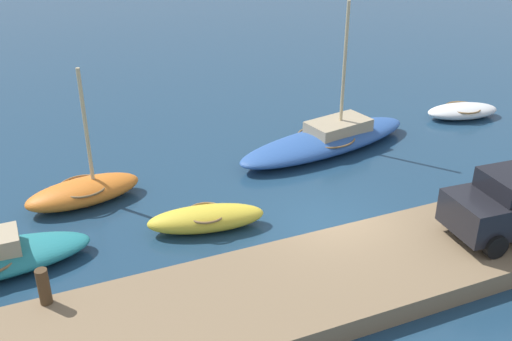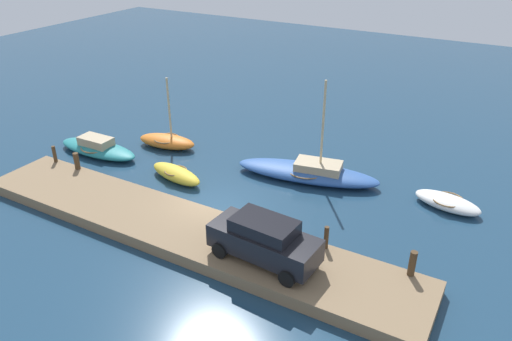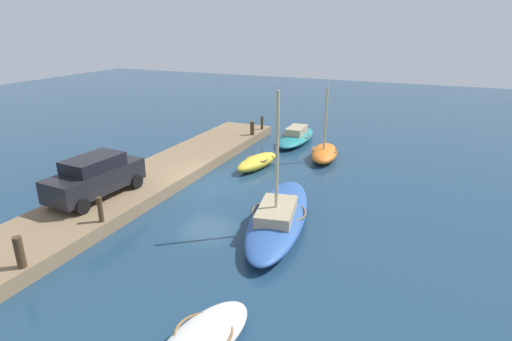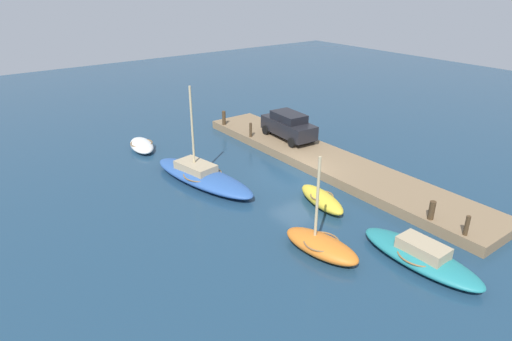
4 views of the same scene
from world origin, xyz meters
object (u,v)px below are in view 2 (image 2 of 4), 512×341
at_px(sailboat_blue, 308,172).
at_px(mooring_post_east, 412,263).
at_px(mooring_post_mid_west, 77,161).
at_px(rowboat_white, 447,202).
at_px(rowboat_orange, 167,141).
at_px(rowboat_yellow, 176,174).
at_px(parked_car, 264,240).
at_px(motorboat_teal, 98,148).
at_px(mooring_post_mid_east, 326,237).
at_px(mooring_post_west, 54,154).

height_order(sailboat_blue, mooring_post_east, sailboat_blue).
bearing_deg(mooring_post_mid_west, mooring_post_east, 0.00).
bearing_deg(rowboat_white, rowboat_orange, -165.28).
relative_size(rowboat_yellow, parked_car, 0.80).
relative_size(sailboat_blue, mooring_post_east, 7.55).
bearing_deg(sailboat_blue, motorboat_teal, -175.65).
distance_m(rowboat_yellow, parked_car, 8.71).
bearing_deg(sailboat_blue, mooring_post_mid_east, -70.82).
relative_size(rowboat_white, sailboat_blue, 0.43).
relative_size(rowboat_white, rowboat_orange, 0.77).
bearing_deg(rowboat_orange, mooring_post_east, -27.50).
height_order(mooring_post_west, parked_car, parked_car).
bearing_deg(motorboat_teal, rowboat_yellow, -3.84).
bearing_deg(mooring_post_east, mooring_post_mid_west, 180.00).
xyz_separation_m(sailboat_blue, mooring_post_mid_east, (3.36, -5.84, 0.60)).
xyz_separation_m(sailboat_blue, parked_car, (1.59, -7.71, 1.03)).
height_order(rowboat_yellow, mooring_post_east, mooring_post_east).
height_order(motorboat_teal, mooring_post_mid_west, mooring_post_mid_west).
height_order(mooring_post_east, parked_car, parked_car).
distance_m(mooring_post_west, parked_car, 13.94).
bearing_deg(mooring_post_mid_east, mooring_post_west, 180.00).
distance_m(rowboat_yellow, mooring_post_west, 6.72).
relative_size(sailboat_blue, mooring_post_mid_east, 7.92).
bearing_deg(sailboat_blue, rowboat_white, -5.55).
relative_size(rowboat_yellow, mooring_post_west, 3.87).
height_order(rowboat_yellow, mooring_post_west, mooring_post_west).
height_order(rowboat_white, mooring_post_west, mooring_post_west).
xyz_separation_m(motorboat_teal, rowboat_orange, (2.91, 2.71, 0.03)).
xyz_separation_m(rowboat_white, rowboat_yellow, (-12.84, -4.12, 0.06)).
height_order(mooring_post_mid_east, mooring_post_east, mooring_post_east).
distance_m(motorboat_teal, mooring_post_mid_east, 15.47).
xyz_separation_m(mooring_post_east, parked_car, (-5.15, -1.87, 0.41)).
bearing_deg(mooring_post_mid_west, sailboat_blue, 28.98).
bearing_deg(sailboat_blue, mooring_post_west, -165.21).
distance_m(mooring_post_west, mooring_post_east, 18.95).
distance_m(motorboat_teal, mooring_post_west, 2.73).
relative_size(mooring_post_mid_east, mooring_post_east, 0.95).
height_order(motorboat_teal, mooring_post_west, mooring_post_west).
distance_m(rowboat_white, rowboat_orange, 15.88).
xyz_separation_m(sailboat_blue, mooring_post_east, (6.73, -5.84, 0.62)).
bearing_deg(parked_car, sailboat_blue, 105.50).
bearing_deg(mooring_post_west, rowboat_yellow, 20.53).
distance_m(mooring_post_west, mooring_post_mid_west, 1.67).
height_order(rowboat_white, sailboat_blue, sailboat_blue).
bearing_deg(rowboat_orange, parked_car, -43.07).
distance_m(rowboat_white, mooring_post_mid_east, 7.40).
xyz_separation_m(motorboat_teal, mooring_post_mid_east, (15.23, -2.63, 0.65)).
height_order(sailboat_blue, mooring_post_west, sailboat_blue).
xyz_separation_m(rowboat_white, mooring_post_west, (-19.11, -6.47, 0.69)).
relative_size(motorboat_teal, sailboat_blue, 0.69).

